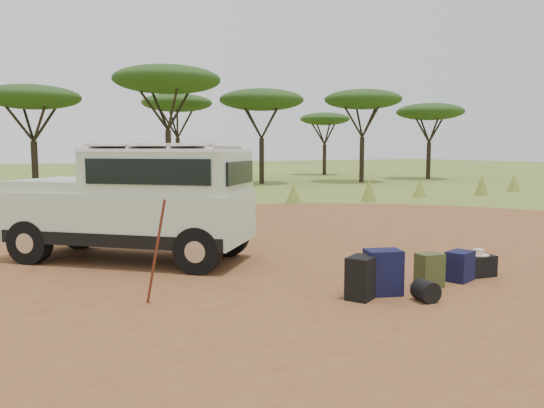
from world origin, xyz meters
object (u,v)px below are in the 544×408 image
hard_case (478,266)px  safari_vehicle (139,205)px  backpack_black (362,278)px  backpack_olive (429,271)px  walking_staff (156,253)px  backpack_navy (383,272)px  duffel_navy (460,266)px

hard_case → safari_vehicle: bearing=147.9°
backpack_black → hard_case: 2.43m
backpack_olive → backpack_black: bearing=-174.4°
walking_staff → backpack_black: walking_staff is taller
safari_vehicle → walking_staff: safari_vehicle is taller
backpack_navy → backpack_black: bearing=-157.3°
backpack_black → walking_staff: bearing=129.1°
safari_vehicle → backpack_navy: (2.40, -3.86, -0.70)m
safari_vehicle → walking_staff: 2.95m
duffel_navy → walking_staff: bearing=150.2°
backpack_navy → hard_case: bearing=21.7°
backpack_olive → hard_case: bearing=12.2°
safari_vehicle → backpack_navy: size_ratio=6.82×
safari_vehicle → backpack_olive: safari_vehicle is taller
walking_staff → backpack_black: bearing=-47.0°
walking_staff → duffel_navy: (4.44, -0.93, -0.46)m
backpack_navy → duffel_navy: 1.53m
hard_case → backpack_navy: bearing=-168.5°
backpack_navy → duffel_navy: backpack_navy is taller
safari_vehicle → backpack_navy: bearing=-15.9°
backpack_olive → duffel_navy: 0.69m
backpack_navy → hard_case: size_ratio=1.31×
walking_staff → hard_case: walking_staff is taller
backpack_navy → duffel_navy: bearing=19.6°
safari_vehicle → walking_staff: (-0.51, -2.89, -0.32)m
backpack_navy → duffel_navy: (1.53, 0.04, -0.08)m
walking_staff → hard_case: (4.94, -0.85, -0.53)m
backpack_olive → hard_case: 1.20m
walking_staff → safari_vehicle: bearing=54.6°
hard_case → backpack_olive: bearing=-164.9°
backpack_olive → duffel_navy: (0.69, 0.06, -0.02)m
safari_vehicle → backpack_olive: bearing=-7.9°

